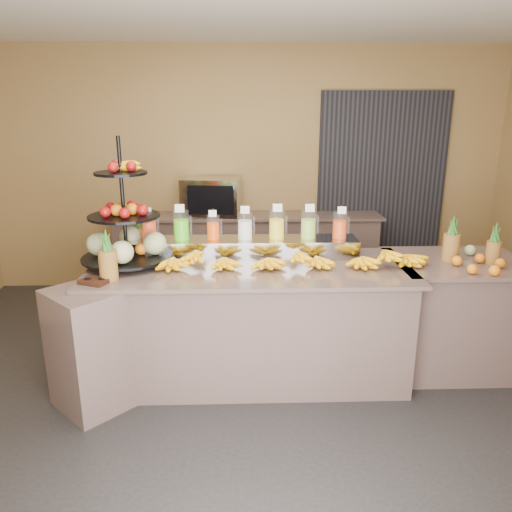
{
  "coord_description": "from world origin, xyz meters",
  "views": [
    {
      "loc": [
        -0.08,
        -3.39,
        2.12
      ],
      "look_at": [
        0.04,
        0.3,
        1.01
      ],
      "focal_mm": 35.0,
      "sensor_mm": 36.0,
      "label": 1
    }
  ],
  "objects_px": {
    "condiment_caddy": "(95,281)",
    "oven_warmer": "(212,197)",
    "right_fruit_pile": "(474,257)",
    "pitcher_tray": "(245,248)",
    "banana_heap": "(292,258)",
    "fruit_stand": "(132,233)"
  },
  "relations": [
    {
      "from": "condiment_caddy",
      "to": "right_fruit_pile",
      "type": "xyz_separation_m",
      "value": [
        2.85,
        0.31,
        0.06
      ]
    },
    {
      "from": "right_fruit_pile",
      "to": "oven_warmer",
      "type": "distance_m",
      "value": 2.92
    },
    {
      "from": "condiment_caddy",
      "to": "fruit_stand",
      "type": "bearing_deg",
      "value": 67.62
    },
    {
      "from": "pitcher_tray",
      "to": "condiment_caddy",
      "type": "xyz_separation_m",
      "value": [
        -1.07,
        -0.62,
        -0.06
      ]
    },
    {
      "from": "pitcher_tray",
      "to": "oven_warmer",
      "type": "distance_m",
      "value": 1.71
    },
    {
      "from": "banana_heap",
      "to": "oven_warmer",
      "type": "distance_m",
      "value": 2.1
    },
    {
      "from": "pitcher_tray",
      "to": "banana_heap",
      "type": "bearing_deg",
      "value": -39.43
    },
    {
      "from": "condiment_caddy",
      "to": "oven_warmer",
      "type": "xyz_separation_m",
      "value": [
        0.71,
        2.29,
        0.2
      ]
    },
    {
      "from": "oven_warmer",
      "to": "banana_heap",
      "type": "bearing_deg",
      "value": -62.4
    },
    {
      "from": "right_fruit_pile",
      "to": "pitcher_tray",
      "type": "bearing_deg",
      "value": 170.11
    },
    {
      "from": "pitcher_tray",
      "to": "banana_heap",
      "type": "xyz_separation_m",
      "value": [
        0.36,
        -0.3,
        -0.0
      ]
    },
    {
      "from": "banana_heap",
      "to": "oven_warmer",
      "type": "relative_size",
      "value": 3.31
    },
    {
      "from": "banana_heap",
      "to": "oven_warmer",
      "type": "xyz_separation_m",
      "value": [
        -0.72,
        1.97,
        0.14
      ]
    },
    {
      "from": "pitcher_tray",
      "to": "right_fruit_pile",
      "type": "xyz_separation_m",
      "value": [
        1.78,
        -0.31,
        -0.01
      ]
    },
    {
      "from": "right_fruit_pile",
      "to": "oven_warmer",
      "type": "relative_size",
      "value": 0.65
    },
    {
      "from": "right_fruit_pile",
      "to": "oven_warmer",
      "type": "bearing_deg",
      "value": 137.28
    },
    {
      "from": "fruit_stand",
      "to": "condiment_caddy",
      "type": "height_order",
      "value": "fruit_stand"
    },
    {
      "from": "condiment_caddy",
      "to": "oven_warmer",
      "type": "bearing_deg",
      "value": 72.83
    },
    {
      "from": "fruit_stand",
      "to": "right_fruit_pile",
      "type": "relative_size",
      "value": 2.38
    },
    {
      "from": "banana_heap",
      "to": "fruit_stand",
      "type": "relative_size",
      "value": 2.14
    },
    {
      "from": "fruit_stand",
      "to": "condiment_caddy",
      "type": "distance_m",
      "value": 0.54
    },
    {
      "from": "banana_heap",
      "to": "right_fruit_pile",
      "type": "distance_m",
      "value": 1.42
    }
  ]
}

